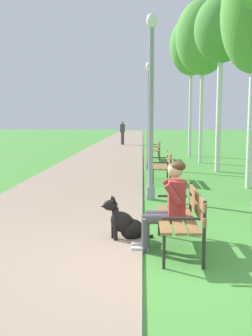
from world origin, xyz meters
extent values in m
plane|color=#478E38|center=(0.00, 0.00, 0.00)|extent=(120.00, 120.00, 0.00)
cube|color=gray|center=(-1.89, 24.00, 0.02)|extent=(3.39, 60.00, 0.04)
cube|color=olive|center=(0.09, 0.70, 0.45)|extent=(0.14, 1.50, 0.04)
cube|color=olive|center=(0.27, 0.70, 0.45)|extent=(0.14, 1.50, 0.04)
cube|color=olive|center=(0.44, 0.70, 0.45)|extent=(0.14, 1.50, 0.04)
cube|color=olive|center=(0.55, 0.70, 0.59)|extent=(0.04, 1.50, 0.11)
cube|color=olive|center=(0.55, 0.70, 0.77)|extent=(0.04, 1.50, 0.11)
cylinder|color=#2D2B28|center=(0.07, 1.39, 0.23)|extent=(0.04, 0.04, 0.45)
cylinder|color=#2D2B28|center=(0.55, 1.39, 0.43)|extent=(0.04, 0.04, 0.85)
cube|color=#2D2B28|center=(0.27, 1.39, 0.63)|extent=(0.45, 0.04, 0.03)
cylinder|color=#2D2B28|center=(0.07, 0.01, 0.23)|extent=(0.04, 0.04, 0.45)
cylinder|color=#2D2B28|center=(0.55, 0.01, 0.43)|extent=(0.04, 0.04, 0.85)
cube|color=#2D2B28|center=(0.27, 0.01, 0.63)|extent=(0.45, 0.04, 0.03)
cube|color=olive|center=(0.11, 6.74, 0.45)|extent=(0.14, 1.50, 0.04)
cube|color=olive|center=(0.29, 6.74, 0.45)|extent=(0.14, 1.50, 0.04)
cube|color=olive|center=(0.46, 6.74, 0.45)|extent=(0.14, 1.50, 0.04)
cube|color=olive|center=(0.57, 6.74, 0.59)|extent=(0.04, 1.50, 0.11)
cube|color=olive|center=(0.57, 6.74, 0.77)|extent=(0.04, 1.50, 0.11)
cylinder|color=#2D2B28|center=(0.09, 7.43, 0.23)|extent=(0.04, 0.04, 0.45)
cylinder|color=#2D2B28|center=(0.57, 7.43, 0.43)|extent=(0.04, 0.04, 0.85)
cube|color=#2D2B28|center=(0.29, 7.43, 0.63)|extent=(0.45, 0.04, 0.03)
cylinder|color=#2D2B28|center=(0.09, 6.05, 0.23)|extent=(0.04, 0.04, 0.45)
cylinder|color=#2D2B28|center=(0.57, 6.05, 0.43)|extent=(0.04, 0.04, 0.85)
cube|color=#2D2B28|center=(0.29, 6.05, 0.63)|extent=(0.45, 0.04, 0.03)
cube|color=olive|center=(0.07, 12.84, 0.45)|extent=(0.14, 1.50, 0.04)
cube|color=olive|center=(0.25, 12.84, 0.45)|extent=(0.14, 1.50, 0.04)
cube|color=olive|center=(0.42, 12.84, 0.45)|extent=(0.14, 1.50, 0.04)
cube|color=olive|center=(0.53, 12.84, 0.59)|extent=(0.04, 1.50, 0.11)
cube|color=olive|center=(0.53, 12.84, 0.77)|extent=(0.04, 1.50, 0.11)
cylinder|color=#2D2B28|center=(0.05, 13.53, 0.23)|extent=(0.04, 0.04, 0.45)
cylinder|color=#2D2B28|center=(0.53, 13.53, 0.43)|extent=(0.04, 0.04, 0.85)
cube|color=#2D2B28|center=(0.25, 13.53, 0.63)|extent=(0.45, 0.04, 0.03)
cylinder|color=#2D2B28|center=(0.05, 12.15, 0.23)|extent=(0.04, 0.04, 0.45)
cylinder|color=#2D2B28|center=(0.53, 12.15, 0.43)|extent=(0.04, 0.04, 0.85)
cube|color=#2D2B28|center=(0.25, 12.15, 0.63)|extent=(0.45, 0.04, 0.03)
cylinder|color=#4C4C51|center=(0.06, 0.80, 0.47)|extent=(0.42, 0.14, 0.14)
cylinder|color=#4C4C51|center=(-0.15, 0.80, 0.24)|extent=(0.11, 0.11, 0.47)
cube|color=silver|center=(-0.23, 0.80, 0.04)|extent=(0.24, 0.09, 0.07)
cylinder|color=#4C4C51|center=(0.06, 0.60, 0.47)|extent=(0.42, 0.14, 0.14)
cylinder|color=#4C4C51|center=(-0.15, 0.60, 0.24)|extent=(0.11, 0.11, 0.47)
cube|color=silver|center=(-0.23, 0.60, 0.04)|extent=(0.24, 0.09, 0.07)
cube|color=maroon|center=(0.27, 0.70, 0.73)|extent=(0.22, 0.36, 0.52)
cylinder|color=maroon|center=(0.21, 0.90, 0.83)|extent=(0.25, 0.09, 0.30)
cylinder|color=maroon|center=(0.21, 0.50, 0.83)|extent=(0.25, 0.09, 0.30)
sphere|color=tan|center=(0.25, 0.70, 1.13)|extent=(0.21, 0.21, 0.21)
ellipsoid|color=#472D19|center=(0.28, 0.70, 1.18)|extent=(0.22, 0.23, 0.14)
ellipsoid|color=black|center=(-0.35, 1.15, 0.16)|extent=(0.44, 0.39, 0.32)
ellipsoid|color=black|center=(-0.49, 1.10, 0.29)|extent=(0.55, 0.39, 0.48)
ellipsoid|color=black|center=(-0.45, 1.12, 0.32)|extent=(0.40, 0.31, 0.27)
cylinder|color=black|center=(-0.64, 1.10, 0.19)|extent=(0.06, 0.06, 0.38)
cylinder|color=black|center=(-0.59, 0.99, 0.19)|extent=(0.06, 0.06, 0.38)
cylinder|color=black|center=(-0.60, 1.06, 0.43)|extent=(0.16, 0.20, 0.19)
ellipsoid|color=black|center=(-0.67, 1.03, 0.56)|extent=(0.26, 0.21, 0.16)
cone|color=black|center=(-0.76, 0.99, 0.55)|extent=(0.13, 0.12, 0.09)
cone|color=black|center=(-0.65, 1.08, 0.66)|extent=(0.06, 0.06, 0.09)
cone|color=black|center=(-0.62, 1.00, 0.66)|extent=(0.06, 0.06, 0.09)
cylinder|color=black|center=(-0.17, 1.23, 0.03)|extent=(0.28, 0.14, 0.04)
cylinder|color=gray|center=(-0.02, 4.16, 0.15)|extent=(0.20, 0.20, 0.30)
cylinder|color=gray|center=(-0.02, 4.16, 1.90)|extent=(0.11, 0.11, 3.79)
ellipsoid|color=silver|center=(-0.02, 4.16, 3.91)|extent=(0.24, 0.24, 0.32)
cylinder|color=gray|center=(0.01, 9.55, 0.15)|extent=(0.20, 0.20, 0.30)
cylinder|color=gray|center=(0.01, 9.55, 1.76)|extent=(0.11, 0.11, 3.51)
ellipsoid|color=silver|center=(0.01, 9.55, 3.63)|extent=(0.24, 0.24, 0.32)
cylinder|color=silver|center=(2.58, 5.73, 1.77)|extent=(0.15, 0.15, 3.54)
cylinder|color=silver|center=(2.38, 8.96, 2.05)|extent=(0.18, 0.18, 4.11)
ellipsoid|color=#4C933D|center=(2.38, 8.96, 4.77)|extent=(1.79, 1.74, 2.19)
cylinder|color=silver|center=(2.18, 11.65, 2.08)|extent=(0.14, 0.14, 4.15)
ellipsoid|color=#569E42|center=(2.18, 11.65, 5.04)|extent=(2.17, 1.98, 2.97)
cylinder|color=silver|center=(2.10, 14.69, 2.21)|extent=(0.15, 0.15, 4.42)
ellipsoid|color=#569E42|center=(2.10, 14.69, 5.25)|extent=(2.08, 1.99, 2.78)
cylinder|color=#383842|center=(-1.59, 22.43, 0.44)|extent=(0.22, 0.22, 0.88)
cube|color=#3F3F42|center=(-1.59, 22.43, 1.16)|extent=(0.32, 0.20, 0.56)
sphere|color=#A37556|center=(-1.59, 22.43, 1.55)|extent=(0.20, 0.20, 0.20)
camera|label=1|loc=(-0.20, -4.61, 1.82)|focal=42.03mm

